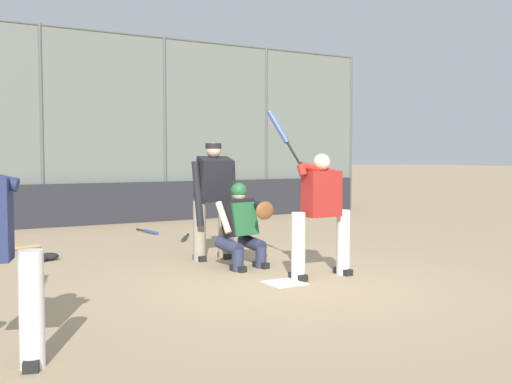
{
  "coord_description": "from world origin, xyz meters",
  "views": [
    {
      "loc": [
        3.88,
        6.02,
        1.53
      ],
      "look_at": [
        -0.18,
        -1.0,
        1.05
      ],
      "focal_mm": 42.0,
      "sensor_mm": 36.0,
      "label": 1
    }
  ],
  "objects_px": {
    "catcher_behind_plate": "(242,224)",
    "spare_bat_by_padding": "(150,232)",
    "batter_at_plate": "(321,210)",
    "fielding_glove_on_dirt": "(47,257)",
    "spare_bat_first_base_side": "(185,238)",
    "umpire_home": "(213,197)",
    "spare_bat_third_base_side": "(22,248)"
  },
  "relations": [
    {
      "from": "batter_at_plate",
      "to": "umpire_home",
      "type": "height_order",
      "value": "batter_at_plate"
    },
    {
      "from": "catcher_behind_plate",
      "to": "spare_bat_first_base_side",
      "type": "distance_m",
      "value": 3.03
    },
    {
      "from": "batter_at_plate",
      "to": "spare_bat_by_padding",
      "type": "distance_m",
      "value": 5.29
    },
    {
      "from": "fielding_glove_on_dirt",
      "to": "spare_bat_first_base_side",
      "type": "bearing_deg",
      "value": -158.81
    },
    {
      "from": "spare_bat_third_base_side",
      "to": "fielding_glove_on_dirt",
      "type": "relative_size",
      "value": 2.47
    },
    {
      "from": "batter_at_plate",
      "to": "catcher_behind_plate",
      "type": "distance_m",
      "value": 1.21
    },
    {
      "from": "umpire_home",
      "to": "spare_bat_third_base_side",
      "type": "relative_size",
      "value": 2.19
    },
    {
      "from": "batter_at_plate",
      "to": "spare_bat_third_base_side",
      "type": "xyz_separation_m",
      "value": [
        2.93,
        -4.24,
        -0.82
      ]
    },
    {
      "from": "batter_at_plate",
      "to": "fielding_glove_on_dirt",
      "type": "distance_m",
      "value": 4.15
    },
    {
      "from": "spare_bat_first_base_side",
      "to": "fielding_glove_on_dirt",
      "type": "relative_size",
      "value": 2.29
    },
    {
      "from": "umpire_home",
      "to": "spare_bat_by_padding",
      "type": "xyz_separation_m",
      "value": [
        -0.24,
        -3.4,
        -0.9
      ]
    },
    {
      "from": "catcher_behind_plate",
      "to": "spare_bat_by_padding",
      "type": "height_order",
      "value": "catcher_behind_plate"
    },
    {
      "from": "catcher_behind_plate",
      "to": "fielding_glove_on_dirt",
      "type": "distance_m",
      "value": 2.99
    },
    {
      "from": "catcher_behind_plate",
      "to": "umpire_home",
      "type": "distance_m",
      "value": 0.84
    },
    {
      "from": "umpire_home",
      "to": "fielding_glove_on_dirt",
      "type": "relative_size",
      "value": 5.4
    },
    {
      "from": "catcher_behind_plate",
      "to": "spare_bat_third_base_side",
      "type": "xyz_separation_m",
      "value": [
        2.37,
        -3.19,
        -0.57
      ]
    },
    {
      "from": "batter_at_plate",
      "to": "fielding_glove_on_dirt",
      "type": "xyz_separation_m",
      "value": [
        2.77,
        -2.98,
        -0.8
      ]
    },
    {
      "from": "spare_bat_by_padding",
      "to": "fielding_glove_on_dirt",
      "type": "bearing_deg",
      "value": -55.18
    },
    {
      "from": "catcher_behind_plate",
      "to": "spare_bat_by_padding",
      "type": "xyz_separation_m",
      "value": [
        -0.17,
        -4.16,
        -0.57
      ]
    },
    {
      "from": "catcher_behind_plate",
      "to": "umpire_home",
      "type": "xyz_separation_m",
      "value": [
        0.07,
        -0.77,
        0.33
      ]
    },
    {
      "from": "batter_at_plate",
      "to": "catcher_behind_plate",
      "type": "relative_size",
      "value": 1.81
    },
    {
      "from": "spare_bat_third_base_side",
      "to": "fielding_glove_on_dirt",
      "type": "bearing_deg",
      "value": -100.73
    },
    {
      "from": "spare_bat_third_base_side",
      "to": "spare_bat_first_base_side",
      "type": "distance_m",
      "value": 2.79
    },
    {
      "from": "umpire_home",
      "to": "spare_bat_by_padding",
      "type": "distance_m",
      "value": 3.52
    },
    {
      "from": "spare_bat_third_base_side",
      "to": "spare_bat_by_padding",
      "type": "bearing_deg",
      "value": 3.12
    },
    {
      "from": "umpire_home",
      "to": "spare_bat_third_base_side",
      "type": "height_order",
      "value": "umpire_home"
    },
    {
      "from": "batter_at_plate",
      "to": "spare_bat_by_padding",
      "type": "relative_size",
      "value": 2.44
    },
    {
      "from": "batter_at_plate",
      "to": "fielding_glove_on_dirt",
      "type": "height_order",
      "value": "batter_at_plate"
    },
    {
      "from": "catcher_behind_plate",
      "to": "spare_bat_third_base_side",
      "type": "relative_size",
      "value": 1.48
    },
    {
      "from": "spare_bat_third_base_side",
      "to": "spare_bat_first_base_side",
      "type": "bearing_deg",
      "value": -22.75
    },
    {
      "from": "batter_at_plate",
      "to": "spare_bat_by_padding",
      "type": "bearing_deg",
      "value": -85.54
    },
    {
      "from": "spare_bat_first_base_side",
      "to": "catcher_behind_plate",
      "type": "bearing_deg",
      "value": 22.36
    }
  ]
}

